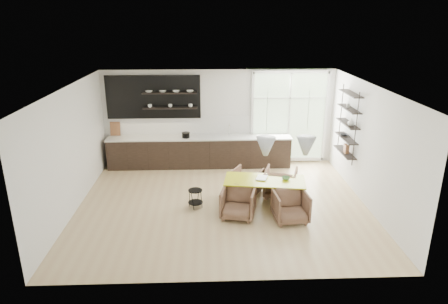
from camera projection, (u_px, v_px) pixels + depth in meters
room at (243, 134)px, 10.41m from camera, size 7.02×6.01×2.91m
kitchen_run at (197, 147)px, 12.15m from camera, size 5.54×0.69×2.75m
right_shelving at (348, 126)px, 10.52m from camera, size 0.26×1.22×1.90m
dining_table at (265, 182)px, 9.53m from camera, size 2.01×1.13×0.70m
armchair_back_left at (247, 181)px, 10.34m from camera, size 0.97×0.97×0.66m
armchair_back_right at (281, 183)px, 10.18m from camera, size 0.98×1.00×0.73m
armchair_front_left at (238, 203)px, 9.12m from camera, size 0.90×0.92×0.70m
armchair_front_right at (291, 206)px, 8.96m from camera, size 0.80×0.82×0.69m
wire_stool at (195, 196)px, 9.59m from camera, size 0.36×0.36×0.46m
table_book at (257, 177)px, 9.61m from camera, size 0.33×0.39×0.03m
table_bowl at (286, 178)px, 9.52m from camera, size 0.20×0.20×0.06m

